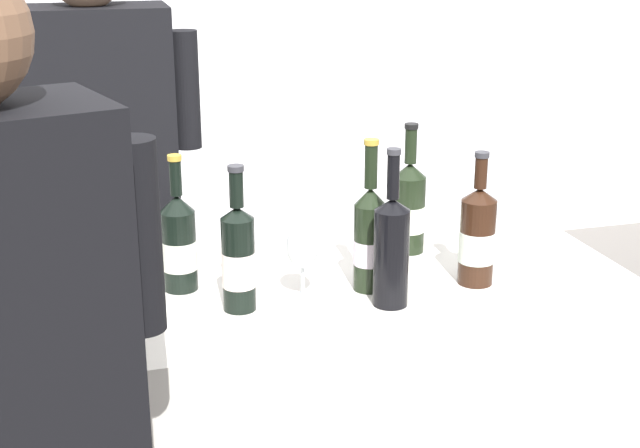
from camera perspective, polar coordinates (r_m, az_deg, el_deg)
wine_bottle_0 at (r=1.90m, az=-19.34°, el=-3.37°), size 0.08×0.08×0.33m
wine_bottle_1 at (r=2.06m, az=-8.85°, el=-1.18°), size 0.08×0.08×0.31m
wine_bottle_2 at (r=2.10m, az=9.85°, el=-0.77°), size 0.08×0.08×0.31m
wine_bottle_3 at (r=1.87m, az=-14.38°, el=-3.40°), size 0.08×0.08×0.33m
wine_bottle_5 at (r=2.29m, az=5.60°, el=1.07°), size 0.08×0.08×0.33m
wine_bottle_6 at (r=1.96m, az=4.50°, el=-1.54°), size 0.08×0.08×0.35m
wine_bottle_7 at (r=1.94m, az=-5.15°, el=-2.12°), size 0.07×0.07×0.32m
wine_bottle_8 at (r=2.04m, az=3.14°, el=-0.85°), size 0.07×0.07×0.35m
wine_glass at (r=1.98m, az=-1.11°, el=-1.63°), size 0.07×0.07×0.17m
person_server at (r=2.70m, az=-13.21°, el=-1.27°), size 0.57×0.25×1.70m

